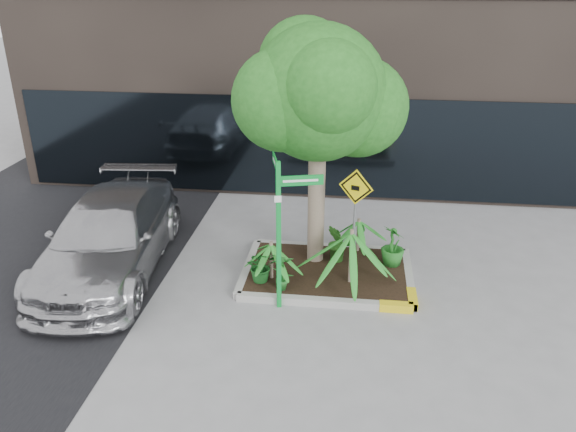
# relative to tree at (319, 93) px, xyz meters

# --- Properties ---
(ground) EXTENTS (80.00, 80.00, 0.00)m
(ground) POSITION_rel_tree_xyz_m (0.08, -0.75, -3.55)
(ground) COLOR gray
(ground) RESTS_ON ground
(asphalt_road) EXTENTS (7.00, 80.00, 0.01)m
(asphalt_road) POSITION_rel_tree_xyz_m (-6.42, -0.75, -3.54)
(asphalt_road) COLOR black
(asphalt_road) RESTS_ON ground
(planter) EXTENTS (3.35, 2.36, 0.15)m
(planter) POSITION_rel_tree_xyz_m (0.31, -0.48, -3.45)
(planter) COLOR #9E9E99
(planter) RESTS_ON ground
(tree) EXTENTS (3.24, 2.87, 4.86)m
(tree) POSITION_rel_tree_xyz_m (0.00, 0.00, 0.00)
(tree) COLOR gray
(tree) RESTS_ON ground
(palm_front) EXTENTS (1.23, 1.23, 1.36)m
(palm_front) POSITION_rel_tree_xyz_m (0.73, -0.87, -2.38)
(palm_front) COLOR gray
(palm_front) RESTS_ON ground
(palm_left) EXTENTS (0.86, 0.86, 0.96)m
(palm_left) POSITION_rel_tree_xyz_m (-0.77, -0.91, -2.68)
(palm_left) COLOR gray
(palm_left) RESTS_ON ground
(palm_back) EXTENTS (0.83, 0.83, 0.92)m
(palm_back) POSITION_rel_tree_xyz_m (0.86, 0.45, -2.71)
(palm_back) COLOR gray
(palm_back) RESTS_ON ground
(parked_car) EXTENTS (2.54, 5.27, 1.48)m
(parked_car) POSITION_rel_tree_xyz_m (-4.06, -0.69, -2.81)
(parked_car) COLOR #A8A8AD
(parked_car) RESTS_ON ground
(shrub_a) EXTENTS (0.74, 0.74, 0.64)m
(shrub_a) POSITION_rel_tree_xyz_m (-0.94, -1.04, -3.08)
(shrub_a) COLOR #195A1F
(shrub_a) RESTS_ON planter
(shrub_b) EXTENTS (0.66, 0.66, 0.84)m
(shrub_b) POSITION_rel_tree_xyz_m (1.55, -0.08, -2.98)
(shrub_b) COLOR #206D21
(shrub_b) RESTS_ON planter
(shrub_c) EXTENTS (0.48, 0.48, 0.75)m
(shrub_c) POSITION_rel_tree_xyz_m (-0.50, -1.30, -3.02)
(shrub_c) COLOR #226F26
(shrub_c) RESTS_ON planter
(shrub_d) EXTENTS (0.53, 0.53, 0.83)m
(shrub_d) POSITION_rel_tree_xyz_m (0.45, -0.10, -2.98)
(shrub_d) COLOR #235719
(shrub_d) RESTS_ON planter
(street_sign_post) EXTENTS (0.94, 0.80, 2.76)m
(street_sign_post) POSITION_rel_tree_xyz_m (-0.48, -1.60, -1.84)
(street_sign_post) COLOR #0D9633
(street_sign_post) RESTS_ON ground
(cattle_sign) EXTENTS (0.63, 0.28, 2.19)m
(cattle_sign) POSITION_rel_tree_xyz_m (0.76, -0.67, -1.92)
(cattle_sign) COLOR slate
(cattle_sign) RESTS_ON ground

